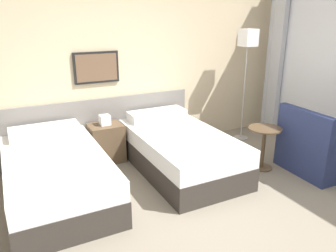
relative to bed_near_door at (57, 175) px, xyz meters
name	(u,v)px	position (x,y,z in m)	size (l,w,h in m)	color
ground_plane	(215,216)	(1.41, -1.18, -0.27)	(16.00, 16.00, 0.00)	slate
wall_headboard	(133,67)	(1.37, 1.01, 1.02)	(10.00, 0.10, 2.70)	#C6B28E
bed_near_door	(57,175)	(0.00, 0.00, 0.00)	(1.08, 1.93, 0.66)	#332D28
bed_near_window	(179,150)	(1.62, 0.00, 0.00)	(1.08, 1.93, 0.66)	#332D28
nightstand	(106,142)	(0.81, 0.71, 0.01)	(0.47, 0.39, 0.69)	brown
floor_lamp	(248,48)	(3.15, 0.55, 1.26)	(0.24, 0.24, 1.82)	#9E9993
side_table	(264,140)	(2.65, -0.51, 0.14)	(0.45, 0.45, 0.59)	brown
armchair	(316,152)	(3.23, -0.90, 0.00)	(0.78, 0.89, 0.89)	navy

